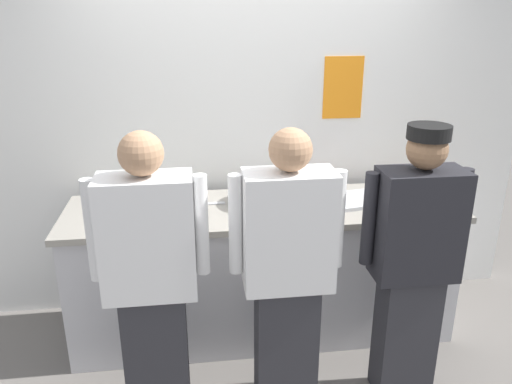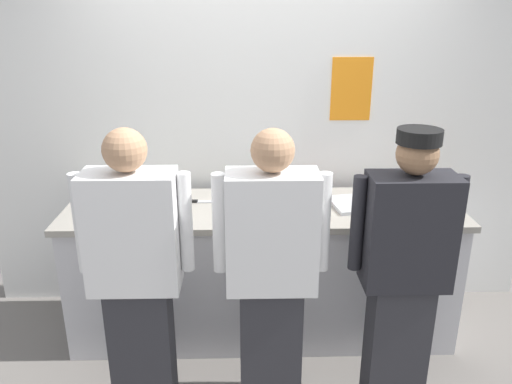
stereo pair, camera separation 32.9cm
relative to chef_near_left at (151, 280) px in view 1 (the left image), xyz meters
The scene contains 17 objects.
ground_plane 1.15m from the chef_near_left, 28.07° to the left, with size 9.00×9.00×0.00m, color slate.
wall_back 1.53m from the chef_near_left, 61.13° to the left, with size 4.02×0.11×2.93m.
prep_counter 1.08m from the chef_near_left, 47.55° to the left, with size 2.56×0.72×0.93m.
chef_near_left is the anchor object (origin of this frame).
chef_center 0.70m from the chef_near_left, ahead, with size 0.60×0.24×1.62m.
chef_far_right 1.40m from the chef_near_left, ahead, with size 0.59×0.24×1.61m.
plate_stack_front 1.18m from the chef_near_left, 32.29° to the left, with size 0.20×0.20×0.10m.
plate_stack_rear 0.74m from the chef_near_left, 102.82° to the left, with size 0.25×0.25×0.10m.
mixing_bowl_steel 1.04m from the chef_near_left, 50.64° to the left, with size 0.37×0.37×0.10m, color #B7BABF.
sheet_tray 1.58m from the chef_near_left, 28.89° to the left, with size 0.50×0.31×0.02m, color #B7BABF.
squeeze_bottle_primary 1.38m from the chef_near_left, 39.89° to the left, with size 0.06×0.06×0.18m.
squeeze_bottle_secondary 1.95m from the chef_near_left, 24.80° to the left, with size 0.06×0.06×0.21m.
ramekin_yellow_sauce 0.88m from the chef_near_left, 88.19° to the left, with size 0.10×0.10×0.04m.
ramekin_orange_sauce 1.87m from the chef_near_left, 21.29° to the left, with size 0.10×0.10×0.04m.
ramekin_green_sauce 0.63m from the chef_near_left, 119.84° to the left, with size 0.09×0.09×0.05m.
ramekin_red_sauce 0.74m from the chef_near_left, 79.88° to the left, with size 0.08×0.08×0.05m.
chefs_knife 0.88m from the chef_near_left, 71.78° to the left, with size 0.28×0.03×0.02m.
Camera 1 is at (-0.44, -2.64, 2.14)m, focal length 35.34 mm.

